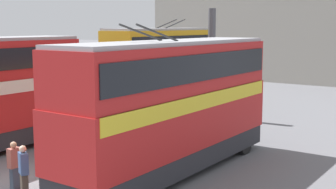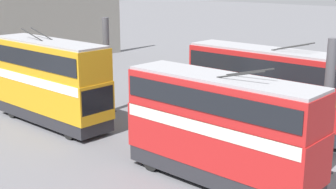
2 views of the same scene
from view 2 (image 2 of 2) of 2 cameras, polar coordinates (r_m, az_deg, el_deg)
ground_plane at (r=24.33m, az=16.05°, el=-8.62°), size 240.00×240.00×0.00m
support_column_near at (r=22.92m, az=18.80°, el=-1.92°), size 0.80×0.80×6.53m
support_column_far at (r=32.20m, az=-7.46°, el=3.29°), size 0.80×0.80×6.53m
bus_left_far at (r=28.96m, az=12.26°, el=1.22°), size 10.78×2.54×5.60m
bus_right_mid at (r=20.96m, az=6.37°, el=-3.54°), size 9.36×2.54×5.64m
bus_right_far at (r=30.26m, az=-14.19°, el=2.04°), size 9.34×2.54×5.97m
person_aisle_foreground at (r=24.64m, az=17.24°, el=-6.21°), size 0.43×0.25×1.67m
person_by_left_row at (r=25.30m, az=18.85°, el=-5.68°), size 0.39×0.48×1.75m
person_aisle_midway at (r=29.11m, az=-0.04°, el=-2.45°), size 0.43×0.48×1.60m
oil_drum at (r=32.04m, az=-9.31°, el=-1.88°), size 0.60×0.60×0.80m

